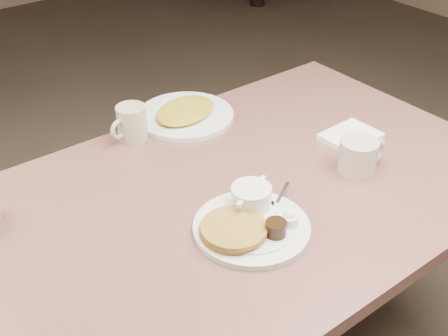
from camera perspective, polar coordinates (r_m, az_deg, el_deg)
diner_table at (r=1.54m, az=0.46°, el=-7.72°), size 1.50×0.90×0.75m
main_plate at (r=1.33m, az=2.54°, el=-5.16°), size 0.36×0.35×0.07m
coffee_mug_near at (r=1.54m, az=13.17°, el=1.23°), size 0.15×0.12×0.09m
napkin at (r=1.69m, az=12.39°, el=3.03°), size 0.16×0.13×0.02m
coffee_mug_far at (r=1.66m, az=-9.14°, el=4.40°), size 0.13×0.10×0.10m
hash_plate at (r=1.76m, az=-3.84°, el=5.35°), size 0.38×0.38×0.04m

